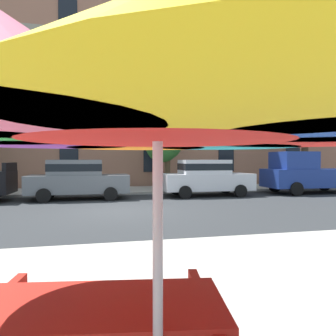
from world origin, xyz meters
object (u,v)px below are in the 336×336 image
street_tree_middle (164,145)px  street_tree_right (306,123)px  sedan_gray (78,178)px  sedan_white (206,177)px  patio_umbrella (158,105)px  pickup_blue (308,174)px

street_tree_middle → street_tree_right: bearing=-4.7°
sedan_gray → sedan_white: size_ratio=1.00×
sedan_gray → patio_umbrella: 12.81m
sedan_gray → street_tree_right: bearing=10.8°
street_tree_middle → street_tree_right: size_ratio=0.68×
street_tree_middle → patio_umbrella: 16.39m
pickup_blue → sedan_white: bearing=-180.0°
street_tree_middle → pickup_blue: bearing=-25.0°
sedan_white → street_tree_right: (7.51, 2.59, 3.15)m
sedan_white → street_tree_middle: 4.00m
street_tree_right → street_tree_middle: bearing=175.3°
sedan_white → street_tree_right: street_tree_right is taller
pickup_blue → patio_umbrella: 16.52m
sedan_white → street_tree_right: 8.55m
sedan_white → street_tree_middle: bearing=113.1°
sedan_gray → street_tree_right: street_tree_right is taller
patio_umbrella → street_tree_right: bearing=51.2°
sedan_white → pickup_blue: (5.71, 0.00, 0.08)m
patio_umbrella → sedan_white: bearing=69.3°
sedan_white → patio_umbrella: (-4.80, -12.70, 1.14)m
pickup_blue → street_tree_middle: size_ratio=1.37×
street_tree_middle → patio_umbrella: size_ratio=1.17×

